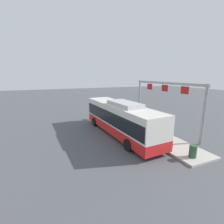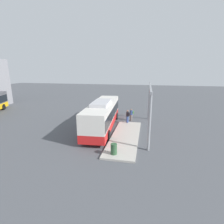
{
  "view_description": "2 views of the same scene",
  "coord_description": "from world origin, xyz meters",
  "px_view_note": "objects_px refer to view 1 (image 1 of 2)",
  "views": [
    {
      "loc": [
        -14.1,
        6.82,
        5.88
      ],
      "look_at": [
        3.14,
        -0.49,
        1.64
      ],
      "focal_mm": 26.21,
      "sensor_mm": 36.0,
      "label": 1
    },
    {
      "loc": [
        -19.17,
        -5.1,
        6.97
      ],
      "look_at": [
        3.44,
        -0.41,
        1.18
      ],
      "focal_mm": 27.49,
      "sensor_mm": 36.0,
      "label": 2
    }
  ],
  "objects_px": {
    "person_boarding": "(132,117)",
    "trash_bin": "(193,151)",
    "person_waiting_near": "(129,115)",
    "bus_main": "(120,117)"
  },
  "relations": [
    {
      "from": "person_boarding",
      "to": "trash_bin",
      "type": "bearing_deg",
      "value": 107.07
    },
    {
      "from": "person_waiting_near",
      "to": "person_boarding",
      "type": "bearing_deg",
      "value": 60.68
    },
    {
      "from": "bus_main",
      "to": "trash_bin",
      "type": "distance_m",
      "value": 7.12
    },
    {
      "from": "person_waiting_near",
      "to": "trash_bin",
      "type": "height_order",
      "value": "person_waiting_near"
    },
    {
      "from": "person_boarding",
      "to": "trash_bin",
      "type": "relative_size",
      "value": 1.86
    },
    {
      "from": "person_boarding",
      "to": "person_waiting_near",
      "type": "height_order",
      "value": "person_boarding"
    },
    {
      "from": "bus_main",
      "to": "trash_bin",
      "type": "xyz_separation_m",
      "value": [
        -6.51,
        -2.63,
        -1.2
      ]
    },
    {
      "from": "bus_main",
      "to": "person_waiting_near",
      "type": "distance_m",
      "value": 4.97
    },
    {
      "from": "bus_main",
      "to": "person_boarding",
      "type": "bearing_deg",
      "value": -54.12
    },
    {
      "from": "trash_bin",
      "to": "bus_main",
      "type": "bearing_deg",
      "value": 21.99
    }
  ]
}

